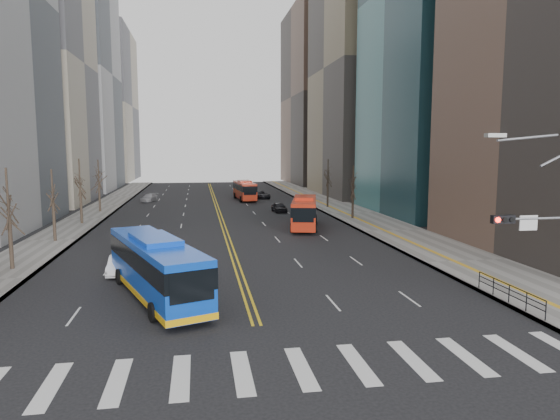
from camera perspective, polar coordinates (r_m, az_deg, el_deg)
name	(u,v)px	position (r m, az deg, el deg)	size (l,w,h in m)	color
ground	(272,370)	(20.74, -0.93, -17.82)	(220.00, 220.00, 0.00)	black
sidewalk_right	(352,213)	(67.31, 8.21, -0.36)	(7.00, 130.00, 0.15)	slate
sidewalk_left	(85,219)	(65.65, -21.39, -0.97)	(5.00, 130.00, 0.15)	slate
crosswalk	(272,370)	(20.73, -0.93, -17.81)	(26.70, 4.00, 0.01)	silver
centerline	(217,207)	(74.17, -7.19, 0.29)	(0.55, 100.00, 0.01)	gold
office_towers	(213,57)	(88.47, -7.72, 16.93)	(83.00, 134.00, 58.00)	gray
signal_mast	(556,231)	(26.69, 29.02, -2.16)	(5.37, 0.37, 9.39)	gray
pedestrian_railing	(509,291)	(30.96, 24.72, -8.37)	(0.06, 6.06, 1.02)	black
street_trees	(155,185)	(53.48, -14.12, 2.75)	(35.20, 47.20, 7.60)	#33281F
blue_bus	(156,265)	(30.20, -14.01, -6.17)	(6.82, 12.75, 3.65)	blue
red_bus_near	(304,210)	(55.02, 2.81, -0.01)	(5.00, 11.22, 3.47)	red
red_bus_far	(245,189)	(84.23, -4.07, 2.40)	(3.23, 10.56, 3.32)	red
car_white	(120,265)	(36.74, -17.86, -5.97)	(1.37, 3.94, 1.30)	white
car_dark_mid	(279,207)	(68.29, -0.09, 0.31)	(1.56, 3.87, 1.32)	black
car_silver	(149,198)	(84.28, -14.71, 1.36)	(1.79, 4.41, 1.28)	gray
car_dark_far	(261,195)	(86.92, -2.14, 1.76)	(2.17, 4.71, 1.31)	black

